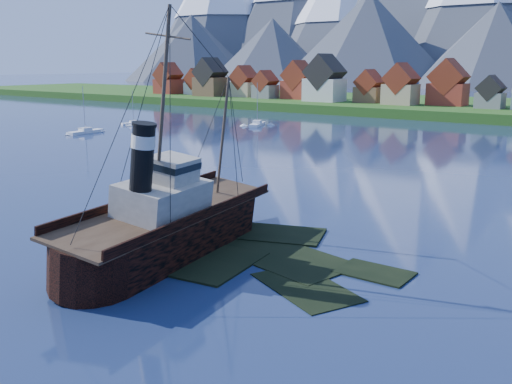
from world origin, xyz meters
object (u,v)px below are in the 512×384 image
Objects in this scene: sailboat_c at (257,125)px; sailboat_a at (86,132)px; tugboat_wreck at (178,221)px; sailboat_b at (134,124)px.

sailboat_a is at bearing -143.19° from sailboat_c.
tugboat_wreck is at bearing -79.54° from sailboat_c.
sailboat_b is at bearing 101.58° from sailboat_a.
sailboat_c is at bearing 113.99° from tugboat_wreck.
sailboat_b is 0.82× the size of sailboat_c.
tugboat_wreck reaches higher than sailboat_b.
tugboat_wreck is at bearing -36.00° from sailboat_a.
sailboat_a is 1.20× the size of sailboat_b.
sailboat_c is (23.79, 39.07, 0.01)m from sailboat_a.
tugboat_wreck is 2.36× the size of sailboat_c.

